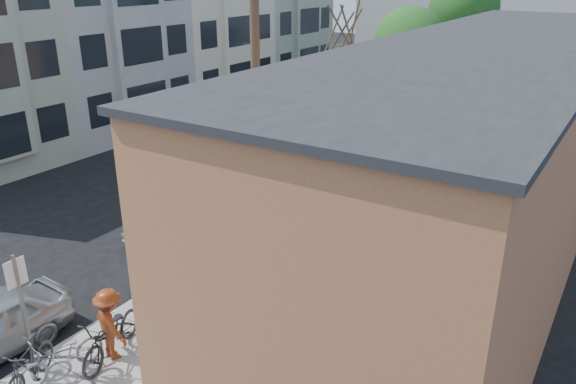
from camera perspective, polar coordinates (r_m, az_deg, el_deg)
The scene contains 24 objects.
ground at distance 17.69m, azimuth -16.87°, elevation -6.95°, with size 120.00×120.00×0.00m, color black.
sidewalk at distance 23.68m, azimuth 10.72°, elevation 1.30°, with size 4.50×58.00×0.15m, color #A39E96.
cafe_building at distance 15.87m, azimuth 19.02°, elevation 2.48°, with size 6.60×20.20×6.61m.
apartment_row at distance 34.03m, azimuth -13.29°, elevation 15.02°, with size 6.30×32.00×9.00m.
sign_post at distance 12.96m, azimuth -25.40°, elevation -10.19°, with size 0.07×0.45×2.80m.
parking_meter_near at distance 16.87m, azimuth -7.71°, elevation -3.85°, with size 0.14×0.14×1.24m.
parking_meter_far at distance 23.56m, azimuth 5.75°, elevation 3.82°, with size 0.14×0.14×1.24m.
utility_pole_near at distance 17.02m, azimuth -3.49°, elevation 12.23°, with size 3.57×0.28×10.00m.
utility_pole_far at distance 33.28m, azimuth 15.93°, elevation 16.10°, with size 1.80×0.28×10.00m.
tree_bare at distance 21.25m, azimuth 5.06°, elevation 7.26°, with size 0.24×0.24×5.52m.
tree_leafy_mid at distance 27.03m, azimuth 12.23°, elevation 14.57°, with size 3.26×3.26×6.52m.
tree_leafy_far at distance 34.55m, azimuth 17.43°, elevation 17.46°, with size 3.88×3.88×7.94m.
patio_chair_a at distance 13.41m, azimuth -0.85°, elevation -12.97°, with size 0.50×0.50×0.88m, color #134513, non-canonical shape.
patio_chair_b at distance 12.27m, azimuth -7.03°, elevation -16.99°, with size 0.50×0.50×0.88m, color #134513, non-canonical shape.
patron_grey at distance 12.52m, azimuth -9.68°, elevation -14.22°, with size 0.58×0.38×1.59m, color slate.
patron_green at distance 11.42m, azimuth -11.02°, elevation -17.37°, with size 0.93×0.73×1.92m, color #286444.
cyclist at distance 13.19m, azimuth -17.61°, elevation -12.66°, with size 1.10×0.63×1.70m, color maroon.
cyclist_bike at distance 13.35m, azimuth -17.47°, elevation -13.67°, with size 0.75×2.15×1.13m, color black.
parked_bike_a at distance 13.13m, azimuth -24.82°, elevation -15.70°, with size 0.50×1.78×1.07m, color black.
parked_bike_b at distance 13.21m, azimuth -22.01°, elevation -15.22°, with size 0.64×1.84×0.97m, color gray.
car_1 at distance 18.96m, azimuth -9.93°, elevation -1.78°, with size 1.58×4.52×1.49m, color #B6BBBE.
car_2 at distance 22.48m, azimuth -0.20°, elevation 2.25°, with size 1.94×4.77×1.38m, color black.
car_3 at distance 27.14m, azimuth 6.27°, elevation 5.71°, with size 2.46×5.33×1.48m, color #B9BEC2.
bus at distance 40.41m, azimuth 10.15°, elevation 11.95°, with size 2.51×10.71×2.98m, color silver.
Camera 1 is at (12.25, -9.72, 8.26)m, focal length 35.00 mm.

